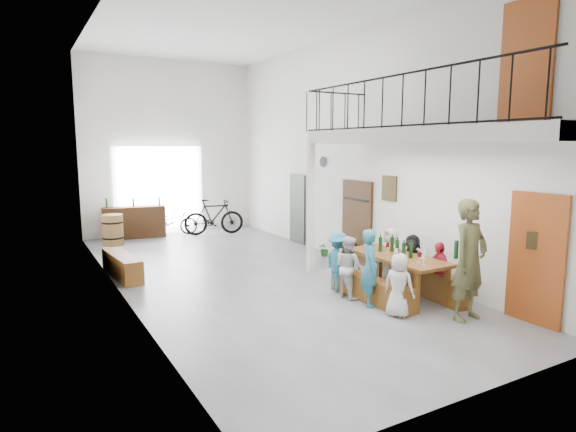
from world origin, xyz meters
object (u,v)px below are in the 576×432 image
serving_counter (134,222)px  bicycle_near (171,222)px  tasting_table (397,260)px  oak_barrel (113,230)px  bench_inner (370,290)px  host_standing (470,260)px  side_bench (122,266)px

serving_counter → bicycle_near: size_ratio=1.14×
tasting_table → oak_barrel: oak_barrel is taller
bench_inner → host_standing: bearing=-64.0°
bench_inner → oak_barrel: oak_barrel is taller
tasting_table → oak_barrel: 8.50m
bench_inner → serving_counter: size_ratio=1.06×
tasting_table → bicycle_near: bearing=102.6°
bench_inner → host_standing: size_ratio=0.98×
bicycle_near → bench_inner: bearing=-153.9°
tasting_table → serving_counter: size_ratio=1.15×
oak_barrel → serving_counter: 1.14m
side_bench → serving_counter: (1.22, 4.51, 0.23)m
bench_inner → oak_barrel: bearing=110.1°
tasting_table → side_bench: bearing=136.9°
side_bench → bicycle_near: bicycle_near is taller
tasting_table → serving_counter: 8.96m
side_bench → serving_counter: size_ratio=0.97×
oak_barrel → serving_counter: bearing=46.9°
tasting_table → bicycle_near: (-1.90, 8.33, -0.28)m
host_standing → bicycle_near: 10.05m
bench_inner → serving_counter: (-2.41, 8.43, 0.26)m
serving_counter → host_standing: (3.22, -9.91, 0.51)m
side_bench → bicycle_near: size_ratio=1.11×
bench_inner → bicycle_near: 8.43m
side_bench → oak_barrel: (0.44, 3.68, 0.19)m
tasting_table → side_bench: (-4.23, 3.93, -0.46)m
tasting_table → serving_counter: bearing=109.5°
tasting_table → host_standing: 1.52m
host_standing → bicycle_near: (-2.10, 9.81, -0.57)m
host_standing → bicycle_near: bearing=95.8°
side_bench → bicycle_near: 4.99m
bench_inner → side_bench: bearing=130.0°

